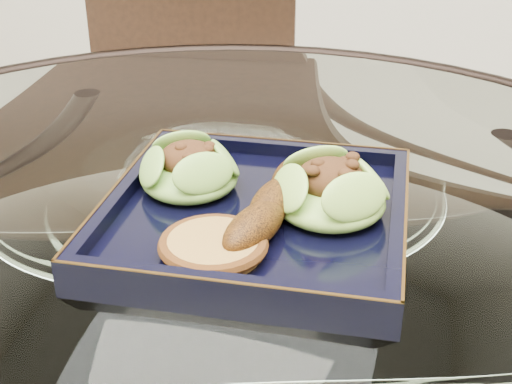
# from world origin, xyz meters

# --- Properties ---
(dining_table) EXTENTS (1.13, 1.13, 0.77)m
(dining_table) POSITION_xyz_m (-0.00, -0.00, 0.60)
(dining_table) COLOR white
(dining_table) RESTS_ON ground
(dining_chair) EXTENTS (0.45, 0.45, 0.91)m
(dining_chair) POSITION_xyz_m (-0.24, 0.52, 0.51)
(dining_chair) COLOR black
(dining_chair) RESTS_ON ground
(navy_plate) EXTENTS (0.29, 0.29, 0.02)m
(navy_plate) POSITION_xyz_m (0.05, -0.02, 0.77)
(navy_plate) COLOR black
(navy_plate) RESTS_ON dining_table
(lettuce_wrap_left) EXTENTS (0.11, 0.11, 0.03)m
(lettuce_wrap_left) POSITION_xyz_m (-0.03, 0.00, 0.80)
(lettuce_wrap_left) COLOR #4D8E29
(lettuce_wrap_left) RESTS_ON navy_plate
(lettuce_wrap_right) EXTENTS (0.12, 0.12, 0.04)m
(lettuce_wrap_right) POSITION_xyz_m (0.11, -0.01, 0.80)
(lettuce_wrap_right) COLOR olive
(lettuce_wrap_right) RESTS_ON navy_plate
(roasted_plantain) EXTENTS (0.06, 0.17, 0.03)m
(roasted_plantain) POSITION_xyz_m (0.07, -0.03, 0.80)
(roasted_plantain) COLOR #582E09
(roasted_plantain) RESTS_ON navy_plate
(crumb_patty) EXTENTS (0.08, 0.08, 0.01)m
(crumb_patty) POSITION_xyz_m (0.03, -0.10, 0.79)
(crumb_patty) COLOR #A98038
(crumb_patty) RESTS_ON navy_plate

